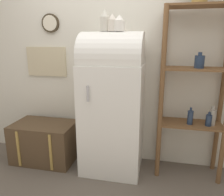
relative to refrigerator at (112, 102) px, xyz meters
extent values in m
plane|color=#60564C|center=(0.00, -0.27, -0.82)|extent=(12.00, 12.00, 0.00)
cube|color=silver|center=(0.00, 0.30, 0.53)|extent=(7.00, 0.05, 2.70)
cylinder|color=#382D1E|center=(-0.83, 0.26, 0.88)|extent=(0.22, 0.03, 0.22)
cylinder|color=beige|center=(-0.83, 0.25, 0.88)|extent=(0.18, 0.01, 0.18)
cube|color=#C6B793|center=(-0.92, 0.27, 0.41)|extent=(0.53, 0.02, 0.37)
cube|color=white|center=(0.00, 0.00, -0.20)|extent=(0.67, 0.56, 1.25)
cylinder|color=white|center=(0.00, 0.00, 0.50)|extent=(0.66, 0.53, 0.53)
cylinder|color=#B7B7BC|center=(-0.19, -0.30, 0.16)|extent=(0.02, 0.02, 0.16)
cube|color=brown|center=(-0.88, 0.00, -0.58)|extent=(0.76, 0.48, 0.49)
cube|color=#AD8942|center=(-1.09, -0.25, -0.58)|extent=(0.03, 0.01, 0.45)
cube|color=#AD8942|center=(-0.67, -0.25, -0.58)|extent=(0.03, 0.01, 0.45)
cylinder|color=brown|center=(0.53, -0.05, 0.09)|extent=(0.05, 0.05, 1.84)
cylinder|color=brown|center=(0.53, 0.23, 0.09)|extent=(0.05, 0.05, 1.84)
cylinder|color=brown|center=(1.19, 0.23, 0.09)|extent=(0.05, 0.05, 1.84)
cube|color=brown|center=(0.86, 0.09, -0.22)|extent=(0.68, 0.31, 0.02)
cube|color=brown|center=(0.86, 0.09, 0.39)|extent=(0.68, 0.31, 0.02)
cube|color=brown|center=(0.86, 0.09, 1.00)|extent=(0.68, 0.31, 0.02)
cylinder|color=#9E998E|center=(1.08, 0.08, -0.13)|extent=(0.07, 0.07, 0.17)
cylinder|color=#9E998E|center=(1.08, 0.08, -0.02)|extent=(0.03, 0.03, 0.04)
cylinder|color=#23334C|center=(0.89, 0.07, 0.46)|extent=(0.10, 0.10, 0.13)
cylinder|color=#23334C|center=(0.89, 0.07, 0.55)|extent=(0.04, 0.04, 0.03)
cylinder|color=#23334C|center=(0.85, 0.06, -0.13)|extent=(0.06, 0.06, 0.15)
cylinder|color=#23334C|center=(0.85, 0.06, -0.04)|extent=(0.02, 0.02, 0.04)
cylinder|color=#23334C|center=(1.04, 0.05, -0.15)|extent=(0.06, 0.06, 0.12)
cylinder|color=#23334C|center=(1.04, 0.05, -0.07)|extent=(0.03, 0.03, 0.03)
cylinder|color=#AD8942|center=(0.84, 0.09, 1.03)|extent=(0.15, 0.15, 0.04)
cylinder|color=beige|center=(-0.08, 0.01, 0.84)|extent=(0.10, 0.10, 0.14)
cone|color=beige|center=(-0.08, 0.01, 0.95)|extent=(0.09, 0.09, 0.08)
cylinder|color=silver|center=(0.00, -0.01, 0.82)|extent=(0.09, 0.09, 0.12)
cone|color=silver|center=(0.00, -0.01, 0.91)|extent=(0.08, 0.08, 0.06)
cylinder|color=white|center=(0.07, -0.01, 0.82)|extent=(0.12, 0.12, 0.11)
cone|color=white|center=(0.07, -0.01, 0.90)|extent=(0.10, 0.10, 0.06)
camera|label=1|loc=(0.51, -2.31, 0.67)|focal=35.00mm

